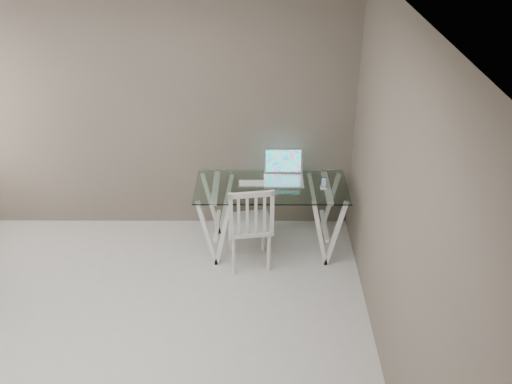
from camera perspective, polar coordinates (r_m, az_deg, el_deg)
room at (r=3.80m, az=-16.20°, el=0.65°), size 4.50×4.52×2.71m
desk at (r=5.80m, az=1.49°, el=-2.51°), size 1.50×0.70×0.75m
chair at (r=5.46m, az=-0.61°, el=-3.14°), size 0.48×0.48×0.93m
laptop at (r=5.73m, az=2.77°, el=1.98°), size 0.40×0.35×0.27m
keyboard at (r=5.65m, az=-0.20°, el=0.87°), size 0.31×0.13×0.01m
mouse at (r=5.44m, az=0.79°, el=-0.17°), size 0.12×0.07×0.04m
phone_dock at (r=5.60m, az=6.77°, el=0.67°), size 0.06×0.06×0.12m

